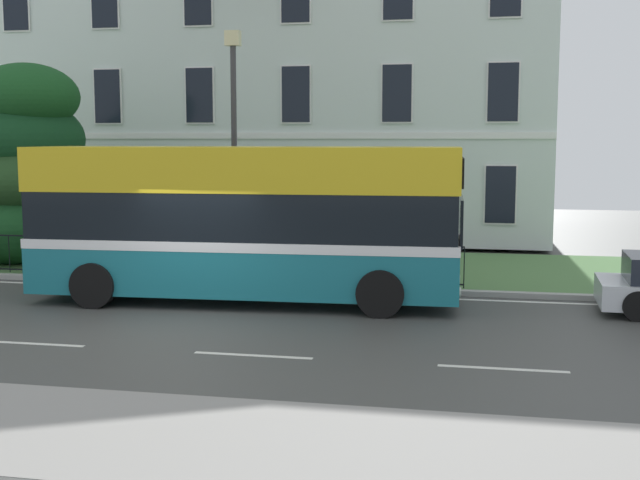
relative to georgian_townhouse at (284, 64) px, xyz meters
The scene contains 6 objects.
ground_plane 16.41m from the georgian_townhouse, 82.90° to the right, with size 60.00×56.00×0.18m.
georgian_townhouse is the anchor object (origin of this frame).
iron_verge_railing 13.17m from the georgian_townhouse, 90.00° to the right, with size 14.25×0.04×0.97m.
evergreen_tree 11.57m from the georgian_townhouse, 118.42° to the right, with size 4.48×4.48×5.63m.
single_decker_bus 14.73m from the georgian_townhouse, 79.68° to the right, with size 9.25×2.88×3.35m.
street_lamp_post 11.65m from the georgian_townhouse, 82.53° to the right, with size 0.36×0.24×5.99m.
Camera 1 is at (5.65, -14.47, 3.54)m, focal length 46.24 mm.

